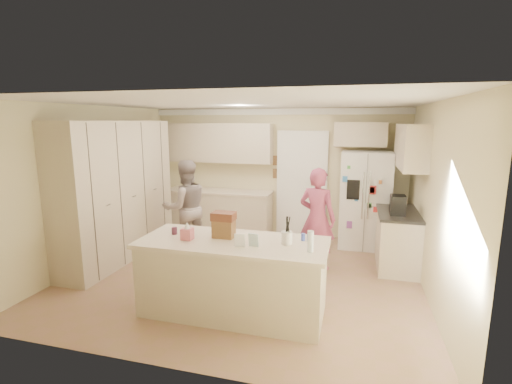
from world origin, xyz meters
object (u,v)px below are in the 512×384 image
(tissue_box, at_px, (187,234))
(teen_girl, at_px, (317,219))
(island_base, at_px, (233,278))
(dollhouse_body, at_px, (224,229))
(refrigerator, at_px, (365,200))
(utensil_crock, at_px, (287,238))
(teen_boy, at_px, (186,208))
(coffee_maker, at_px, (398,205))

(tissue_box, bearing_deg, teen_girl, 52.21)
(island_base, height_order, teen_girl, teen_girl)
(dollhouse_body, bearing_deg, refrigerator, 58.87)
(island_base, relative_size, teen_girl, 1.34)
(utensil_crock, xyz_separation_m, tissue_box, (-1.20, -0.15, -0.00))
(island_base, relative_size, utensil_crock, 14.67)
(teen_boy, bearing_deg, teen_girl, 138.27)
(dollhouse_body, xyz_separation_m, teen_boy, (-1.32, 1.67, -0.19))
(tissue_box, bearing_deg, refrigerator, 55.22)
(coffee_maker, relative_size, utensil_crock, 2.00)
(coffee_maker, relative_size, dollhouse_body, 1.15)
(refrigerator, distance_m, island_base, 3.41)
(refrigerator, distance_m, utensil_crock, 3.08)
(coffee_maker, height_order, dollhouse_body, coffee_maker)
(utensil_crock, bearing_deg, teen_boy, 140.97)
(tissue_box, xyz_separation_m, teen_boy, (-0.92, 1.87, -0.15))
(coffee_maker, bearing_deg, utensil_crock, -127.12)
(refrigerator, distance_m, teen_girl, 1.49)
(dollhouse_body, bearing_deg, teen_girl, 58.13)
(refrigerator, xyz_separation_m, tissue_box, (-2.14, -3.08, 0.10))
(coffee_maker, bearing_deg, teen_boy, -177.89)
(island_base, bearing_deg, coffee_maker, 42.83)
(dollhouse_body, bearing_deg, coffee_maker, 39.29)
(teen_girl, bearing_deg, refrigerator, -104.54)
(tissue_box, distance_m, dollhouse_body, 0.45)
(island_base, bearing_deg, teen_boy, 129.74)
(utensil_crock, relative_size, dollhouse_body, 0.58)
(coffee_maker, distance_m, teen_boy, 3.53)
(tissue_box, bearing_deg, coffee_maker, 37.57)
(coffee_maker, distance_m, teen_girl, 1.25)
(coffee_maker, relative_size, teen_girl, 0.18)
(refrigerator, relative_size, utensil_crock, 12.00)
(coffee_maker, height_order, teen_girl, teen_girl)
(island_base, height_order, teen_boy, teen_boy)
(refrigerator, bearing_deg, teen_girl, -120.46)
(teen_boy, bearing_deg, dollhouse_body, 88.49)
(teen_boy, relative_size, teen_girl, 1.03)
(refrigerator, bearing_deg, tissue_box, -125.05)
(utensil_crock, relative_size, teen_girl, 0.09)
(refrigerator, height_order, dollhouse_body, refrigerator)
(tissue_box, bearing_deg, teen_boy, 116.24)
(refrigerator, height_order, tissue_box, refrigerator)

